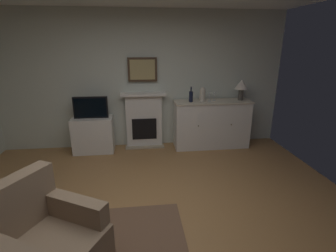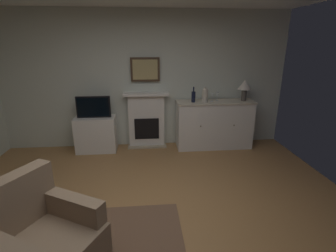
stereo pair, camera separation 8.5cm
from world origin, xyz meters
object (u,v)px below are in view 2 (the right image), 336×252
Objects in this scene: sideboard_cabinet at (214,124)px; framed_picture at (145,70)px; wine_glass_left at (212,95)px; wine_glass_center at (217,95)px; fireplace_unit at (147,120)px; vase_decorative at (205,95)px; tv_cabinet at (96,134)px; table_lamp at (245,86)px; wine_bottle at (193,96)px; tv_set at (94,107)px; armchair at (40,239)px.

framed_picture is at bearing 170.53° from sideboard_cabinet.
wine_glass_left is 0.12m from wine_glass_center.
vase_decorative reaches higher than fireplace_unit.
wine_glass_center is 0.22× the size of tv_cabinet.
framed_picture is at bearing 90.00° from fireplace_unit.
table_lamp is 1.42× the size of vase_decorative.
wine_glass_center is 0.27m from vase_decorative.
wine_bottle reaches higher than wine_glass_left.
wine_glass_center reaches higher than tv_set.
fireplace_unit is 0.98m from framed_picture.
armchair is at bearing -107.62° from framed_picture.
wine_glass_left is 3.64m from armchair.
fireplace_unit is 1.01m from tv_cabinet.
wine_glass_center reaches higher than fireplace_unit.
armchair is (-2.30, -2.81, -0.09)m from sideboard_cabinet.
framed_picture reaches higher than armchair.
vase_decorative is at bearing -1.78° from tv_cabinet.
tv_set is at bearing -166.69° from framed_picture.
armchair is at bearing -129.44° from wine_glass_center.
sideboard_cabinet is 0.65m from vase_decorative.
sideboard_cabinet is 0.73m from wine_bottle.
wine_glass_left is at bearing -178.36° from table_lamp.
wine_glass_center is at bearing 16.23° from vase_decorative.
tv_set is at bearing -179.84° from table_lamp.
wine_bottle is at bearing -16.33° from framed_picture.
armchair is (-0.96, -2.99, -0.17)m from fireplace_unit.
vase_decorative is (1.11, -0.23, 0.53)m from fireplace_unit.
sideboard_cabinet is 0.59m from wine_glass_center.
sideboard_cabinet is (1.33, -0.22, -1.06)m from framed_picture.
wine_glass_center is (0.04, 0.02, 0.59)m from sideboard_cabinet.
fireplace_unit reaches higher than tv_set.
armchair is (-2.86, -2.81, -0.84)m from table_lamp.
wine_bottle reaches higher than armchair.
vase_decorative is at bearing -11.53° from fireplace_unit.
wine_bottle is 0.48m from wine_glass_center.
sideboard_cabinet is 1.39× the size of armchair.
fireplace_unit is at bearing 174.65° from table_lamp.
framed_picture is 1.93m from table_lamp.
fireplace_unit is at bearing 9.45° from tv_cabinet.
wine_bottle is at bearing -176.68° from wine_glass_left.
wine_glass_center is at bearing 0.24° from tv_cabinet.
armchair is at bearing -128.51° from wine_glass_left.
vase_decorative is (-0.26, -0.07, 0.02)m from wine_glass_center.
sideboard_cabinet reaches higher than armchair.
vase_decorative is 3.53m from armchair.
fireplace_unit is at bearing 172.43° from sideboard_cabinet.
vase_decorative is (1.11, -0.27, -0.45)m from framed_picture.
tv_cabinet is (-2.87, 0.02, -0.88)m from table_lamp.
wine_glass_center reaches higher than tv_cabinet.
tv_cabinet is 2.83m from armchair.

